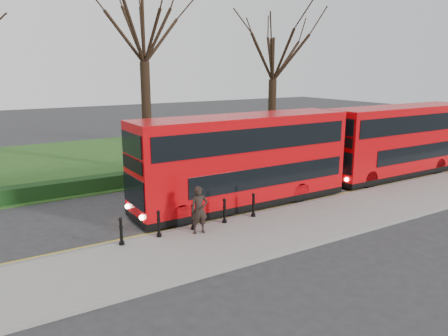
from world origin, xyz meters
TOP-DOWN VIEW (x-y plane):
  - ground at (0.00, 0.00)m, footprint 120.00×120.00m
  - pavement at (0.00, -3.00)m, footprint 60.00×4.00m
  - kerb at (0.00, -1.00)m, footprint 60.00×0.25m
  - grass_verge at (0.00, 15.00)m, footprint 60.00×18.00m
  - hedge at (0.00, 6.80)m, footprint 60.00×0.90m
  - yellow_line_outer at (0.00, -0.70)m, footprint 60.00×0.10m
  - yellow_line_inner at (0.00, -0.50)m, footprint 60.00×0.10m
  - tree_mid at (2.00, 10.00)m, footprint 7.98×7.98m
  - tree_right at (12.00, 10.00)m, footprint 6.56×6.56m
  - bollard_row at (-0.72, -1.35)m, footprint 6.07×0.15m
  - bus_lead at (2.98, 0.58)m, footprint 10.87×2.50m
  - bus_rear at (14.49, 0.56)m, footprint 10.66×2.45m
  - pedestrian at (-0.69, -1.81)m, footprint 0.76×0.57m

SIDE VIEW (x-z plane):
  - ground at x=0.00m, z-range 0.00..0.00m
  - yellow_line_outer at x=0.00m, z-range 0.00..0.01m
  - yellow_line_inner at x=0.00m, z-range 0.00..0.01m
  - grass_verge at x=0.00m, z-range 0.00..0.06m
  - pavement at x=0.00m, z-range 0.00..0.15m
  - kerb at x=0.00m, z-range -0.01..0.15m
  - hedge at x=0.00m, z-range 0.00..0.80m
  - bollard_row at x=-0.72m, z-range 0.15..1.15m
  - pedestrian at x=-0.69m, z-range 0.15..2.03m
  - bus_rear at x=14.49m, z-range 0.02..4.26m
  - bus_lead at x=2.98m, z-range 0.02..4.34m
  - tree_right at x=12.00m, z-range 2.32..12.57m
  - tree_mid at x=2.00m, z-range 2.83..15.30m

